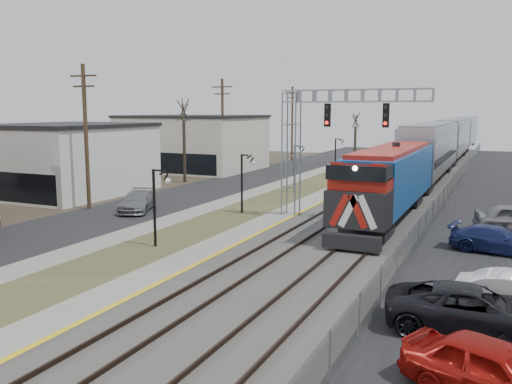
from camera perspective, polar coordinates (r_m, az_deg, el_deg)
The scene contains 19 objects.
street_west at distance 46.13m, azimuth -6.04°, elevation 0.01°, with size 7.00×120.00×0.04m, color black.
sidewalk at distance 44.02m, azimuth -1.00°, elevation -0.33°, with size 2.00×120.00×0.08m, color gray.
grass_median at distance 42.83m, azimuth 2.63°, elevation -0.61°, with size 4.00×120.00×0.06m, color #4B4F2A.
platform at distance 41.80m, azimuth 6.44°, elevation -0.76°, with size 2.00×120.00×0.24m, color gray.
ballast_bed at distance 40.56m, azimuth 13.17°, elevation -1.25°, with size 8.00×120.00×0.20m, color #595651.
platform_edge at distance 41.52m, azimuth 7.60°, elevation -0.67°, with size 0.24×120.00×0.01m, color gold.
track_near at distance 40.96m, azimuth 10.44°, elevation -0.82°, with size 1.58×120.00×0.15m.
track_far at distance 40.27m, azimuth 15.27°, elevation -1.15°, with size 1.58×120.00×0.15m.
train at distance 69.49m, azimuth 19.43°, elevation 4.87°, with size 3.00×85.85×5.33m.
signal_gantry at distance 33.92m, azimuth 6.46°, elevation 6.35°, with size 9.00×1.07×8.15m.
lampposts at distance 27.92m, azimuth -10.31°, elevation -1.64°, with size 0.14×62.14×4.00m.
utility_poles at distance 39.35m, azimuth -17.45°, elevation 5.46°, with size 0.28×80.28×10.00m.
fence at distance 39.85m, azimuth 19.13°, elevation -0.66°, with size 0.04×120.00×1.60m, color gray.
buildings_west at distance 43.57m, azimuth -24.42°, elevation 2.74°, with size 14.00×67.00×7.00m.
bare_trees at distance 49.75m, azimuth -4.95°, elevation 3.76°, with size 12.30×42.30×5.95m.
car_lot_a at distance 14.54m, azimuth 24.06°, elevation -17.17°, with size 1.83×4.55×1.55m, color #99100B.
car_lot_c at distance 18.50m, azimuth 21.83°, elevation -11.54°, with size 2.44×5.29×1.47m, color black.
car_lot_d at distance 28.84m, azimuth 24.05°, elevation -4.69°, with size 1.79×4.41×1.28m, color navy.
car_street_b at distance 37.92m, azimuth -12.40°, elevation -1.02°, with size 1.90×4.67×1.36m, color slate.
Camera 1 is at (11.79, -4.21, 6.93)m, focal length 38.00 mm.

